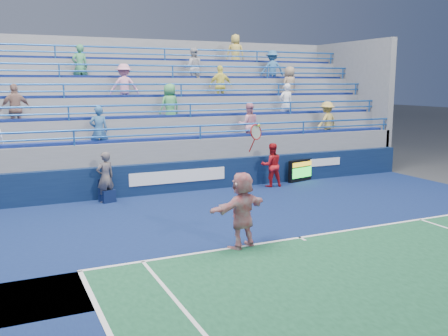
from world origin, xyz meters
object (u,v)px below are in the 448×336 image
serve_speed_board (301,171)px  ball_girl (271,165)px  line_judge (105,177)px  judge_chair (107,195)px  tennis_player (242,210)px

serve_speed_board → ball_girl: ball_girl is taller
line_judge → ball_girl: line_judge is taller
judge_chair → ball_girl: ball_girl is taller
line_judge → ball_girl: size_ratio=1.02×
serve_speed_board → line_judge: size_ratio=0.75×
judge_chair → tennis_player: 6.34m
ball_girl → line_judge: bearing=10.2°
tennis_player → ball_girl: tennis_player is taller
serve_speed_board → ball_girl: 1.67m
line_judge → judge_chair: bearing=-146.8°
judge_chair → ball_girl: bearing=-1.0°
serve_speed_board → line_judge: (-7.81, -0.33, 0.40)m
line_judge → ball_girl: (6.24, -0.05, -0.01)m
judge_chair → tennis_player: bearing=-71.6°
serve_speed_board → judge_chair: 7.78m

